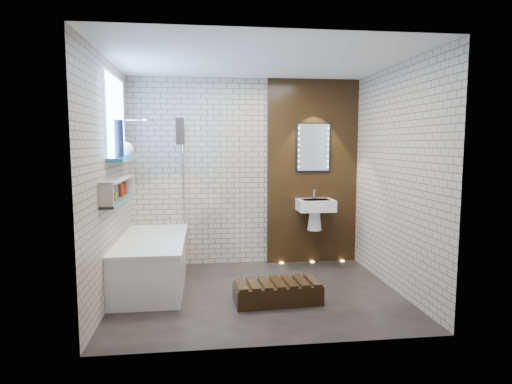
{
  "coord_description": "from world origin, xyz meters",
  "views": [
    {
      "loc": [
        -0.6,
        -4.73,
        1.7
      ],
      "look_at": [
        0.0,
        0.15,
        1.15
      ],
      "focal_mm": 30.27,
      "sensor_mm": 36.0,
      "label": 1
    }
  ],
  "objects": [
    {
      "name": "ground",
      "position": [
        0.0,
        0.0,
        0.0
      ],
      "size": [
        3.2,
        3.2,
        0.0
      ],
      "primitive_type": "plane",
      "color": "black",
      "rests_on": "ground"
    },
    {
      "name": "room_shell",
      "position": [
        0.0,
        0.0,
        1.3
      ],
      "size": [
        3.24,
        3.2,
        2.6
      ],
      "color": "tan",
      "rests_on": "ground"
    },
    {
      "name": "walnut_panel",
      "position": [
        0.95,
        1.27,
        1.3
      ],
      "size": [
        1.3,
        0.06,
        2.6
      ],
      "primitive_type": "cube",
      "color": "black",
      "rests_on": "ground"
    },
    {
      "name": "clerestory_window",
      "position": [
        -1.57,
        0.35,
        1.9
      ],
      "size": [
        0.18,
        1.0,
        0.94
      ],
      "color": "#7FADE0",
      "rests_on": "room_shell"
    },
    {
      "name": "display_niche",
      "position": [
        -1.53,
        0.15,
        1.2
      ],
      "size": [
        0.14,
        1.3,
        0.26
      ],
      "color": "#22707D",
      "rests_on": "room_shell"
    },
    {
      "name": "bathtub",
      "position": [
        -1.22,
        0.45,
        0.29
      ],
      "size": [
        0.79,
        1.74,
        0.7
      ],
      "color": "white",
      "rests_on": "ground"
    },
    {
      "name": "bath_screen",
      "position": [
        -0.87,
        0.89,
        1.28
      ],
      "size": [
        0.01,
        0.78,
        1.4
      ],
      "primitive_type": "cube",
      "color": "white",
      "rests_on": "bathtub"
    },
    {
      "name": "towel",
      "position": [
        -0.87,
        0.6,
        1.85
      ],
      "size": [
        0.09,
        0.24,
        0.31
      ],
      "primitive_type": "cube",
      "color": "black",
      "rests_on": "bath_screen"
    },
    {
      "name": "shower_head",
      "position": [
        -1.3,
        0.95,
        2.0
      ],
      "size": [
        0.18,
        0.18,
        0.02
      ],
      "primitive_type": "cylinder",
      "color": "silver",
      "rests_on": "room_shell"
    },
    {
      "name": "washbasin",
      "position": [
        0.95,
        1.07,
        0.79
      ],
      "size": [
        0.5,
        0.36,
        0.58
      ],
      "color": "white",
      "rests_on": "walnut_panel"
    },
    {
      "name": "led_mirror",
      "position": [
        0.95,
        1.23,
        1.65
      ],
      "size": [
        0.5,
        0.02,
        0.7
      ],
      "color": "black",
      "rests_on": "walnut_panel"
    },
    {
      "name": "walnut_step",
      "position": [
        0.18,
        -0.3,
        0.1
      ],
      "size": [
        0.95,
        0.47,
        0.2
      ],
      "primitive_type": "cube",
      "rotation": [
        0.0,
        0.0,
        0.06
      ],
      "color": "black",
      "rests_on": "ground"
    },
    {
      "name": "niche_bottles",
      "position": [
        -1.53,
        0.24,
        1.17
      ],
      "size": [
        0.06,
        0.93,
        0.15
      ],
      "color": "maroon",
      "rests_on": "display_niche"
    },
    {
      "name": "sill_vases",
      "position": [
        -1.5,
        0.34,
        1.69
      ],
      "size": [
        0.17,
        0.53,
        0.41
      ],
      "color": "#121C33",
      "rests_on": "clerestory_window"
    },
    {
      "name": "floor_uplights",
      "position": [
        0.95,
        1.2,
        0.01
      ],
      "size": [
        0.96,
        0.06,
        0.01
      ],
      "color": "#FFD899",
      "rests_on": "ground"
    }
  ]
}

